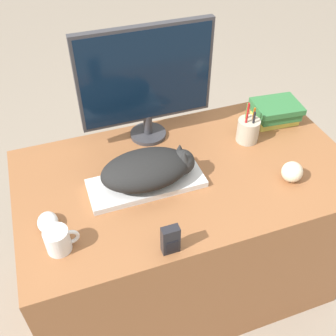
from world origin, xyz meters
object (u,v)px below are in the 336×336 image
at_px(pen_cup, 248,130).
at_px(baseball, 292,172).
at_px(cat, 150,168).
at_px(coffee_mug, 59,240).
at_px(keyboard, 146,183).
at_px(phone, 170,240).
at_px(book_stack, 276,112).
at_px(monitor, 146,79).
at_px(computer_mouse, 48,222).

height_order(pen_cup, baseball, pen_cup).
xyz_separation_m(cat, coffee_mug, (-0.36, -0.18, -0.04)).
distance_m(keyboard, cat, 0.07).
xyz_separation_m(phone, book_stack, (0.67, 0.50, -0.00)).
bearing_deg(monitor, coffee_mug, -133.17).
distance_m(keyboard, computer_mouse, 0.37).
height_order(pen_cup, phone, pen_cup).
height_order(phone, book_stack, phone).
distance_m(cat, phone, 0.31).
relative_size(cat, monitor, 0.66).
height_order(pen_cup, book_stack, pen_cup).
relative_size(cat, computer_mouse, 3.80).
xyz_separation_m(cat, pen_cup, (0.46, 0.12, -0.03)).
relative_size(computer_mouse, baseball, 1.17).
distance_m(cat, book_stack, 0.67).
relative_size(keyboard, pen_cup, 2.25).
distance_m(computer_mouse, pen_cup, 0.87).
height_order(computer_mouse, book_stack, book_stack).
relative_size(cat, pen_cup, 1.84).
bearing_deg(monitor, baseball, -45.97).
height_order(cat, computer_mouse, cat).
height_order(keyboard, computer_mouse, computer_mouse).
bearing_deg(computer_mouse, keyboard, 11.61).
distance_m(cat, computer_mouse, 0.39).
bearing_deg(keyboard, baseball, -16.13).
relative_size(coffee_mug, book_stack, 0.51).
relative_size(keyboard, baseball, 5.41).
height_order(coffee_mug, baseball, coffee_mug).
bearing_deg(baseball, cat, 163.38).
distance_m(computer_mouse, phone, 0.42).
bearing_deg(computer_mouse, phone, -33.07).
height_order(monitor, coffee_mug, monitor).
bearing_deg(baseball, phone, -164.06).
bearing_deg(phone, baseball, 15.94).
distance_m(monitor, pen_cup, 0.47).
xyz_separation_m(cat, baseball, (0.50, -0.15, -0.04)).
relative_size(computer_mouse, phone, 0.87).
distance_m(cat, monitor, 0.35).
distance_m(monitor, computer_mouse, 0.64).
bearing_deg(monitor, phone, -100.77).
bearing_deg(baseball, coffee_mug, -178.01).
bearing_deg(computer_mouse, coffee_mug, -76.85).
height_order(computer_mouse, pen_cup, pen_cup).
bearing_deg(cat, book_stack, 17.26).
xyz_separation_m(computer_mouse, pen_cup, (0.84, 0.20, 0.03)).
bearing_deg(phone, keyboard, 87.30).
relative_size(coffee_mug, pen_cup, 0.57).
height_order(monitor, book_stack, monitor).
bearing_deg(keyboard, monitor, 71.15).
xyz_separation_m(cat, computer_mouse, (-0.38, -0.08, -0.06)).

